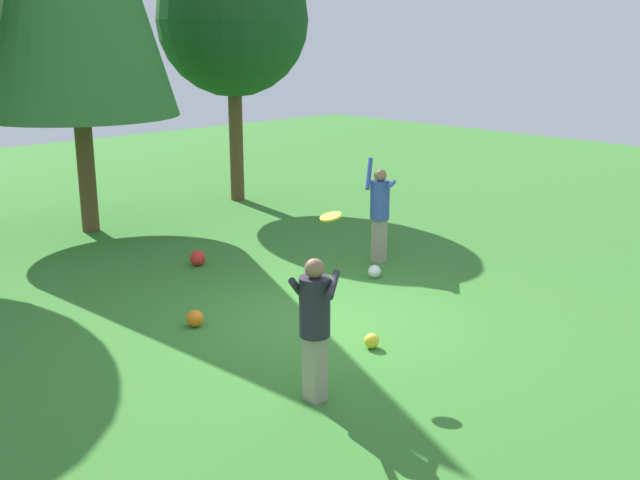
{
  "coord_description": "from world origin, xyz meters",
  "views": [
    {
      "loc": [
        -7.02,
        -7.19,
        3.95
      ],
      "look_at": [
        0.28,
        0.46,
        1.05
      ],
      "focal_mm": 42.54,
      "sensor_mm": 36.0,
      "label": 1
    }
  ],
  "objects_px": {
    "person_thrower": "(380,207)",
    "person_catcher": "(315,318)",
    "frisbee": "(331,217)",
    "ball_yellow": "(372,341)",
    "ball_red": "(198,258)",
    "tree_right": "(233,21)",
    "ball_orange": "(195,318)",
    "ball_white": "(374,271)"
  },
  "relations": [
    {
      "from": "tree_right",
      "to": "ball_orange",
      "type": "bearing_deg",
      "value": -131.72
    },
    {
      "from": "person_thrower",
      "to": "ball_red",
      "type": "relative_size",
      "value": 6.62
    },
    {
      "from": "person_thrower",
      "to": "frisbee",
      "type": "bearing_deg",
      "value": -0.0
    },
    {
      "from": "person_thrower",
      "to": "ball_yellow",
      "type": "relative_size",
      "value": 9.29
    },
    {
      "from": "person_thrower",
      "to": "ball_orange",
      "type": "height_order",
      "value": "person_thrower"
    },
    {
      "from": "frisbee",
      "to": "ball_yellow",
      "type": "relative_size",
      "value": 1.68
    },
    {
      "from": "person_catcher",
      "to": "ball_red",
      "type": "height_order",
      "value": "person_catcher"
    },
    {
      "from": "frisbee",
      "to": "tree_right",
      "type": "xyz_separation_m",
      "value": [
        4.83,
        8.16,
        2.41
      ]
    },
    {
      "from": "frisbee",
      "to": "person_thrower",
      "type": "bearing_deg",
      "value": 33.53
    },
    {
      "from": "person_thrower",
      "to": "ball_white",
      "type": "height_order",
      "value": "person_thrower"
    },
    {
      "from": "ball_white",
      "to": "frisbee",
      "type": "bearing_deg",
      "value": -147.75
    },
    {
      "from": "person_catcher",
      "to": "ball_red",
      "type": "xyz_separation_m",
      "value": [
        1.96,
        5.08,
        -0.83
      ]
    },
    {
      "from": "person_thrower",
      "to": "person_catcher",
      "type": "height_order",
      "value": "person_thrower"
    },
    {
      "from": "tree_right",
      "to": "frisbee",
      "type": "bearing_deg",
      "value": -120.59
    },
    {
      "from": "person_catcher",
      "to": "ball_orange",
      "type": "height_order",
      "value": "person_catcher"
    },
    {
      "from": "ball_red",
      "to": "tree_right",
      "type": "relative_size",
      "value": 0.05
    },
    {
      "from": "person_catcher",
      "to": "frisbee",
      "type": "height_order",
      "value": "frisbee"
    },
    {
      "from": "ball_yellow",
      "to": "frisbee",
      "type": "bearing_deg",
      "value": 154.73
    },
    {
      "from": "ball_orange",
      "to": "person_catcher",
      "type": "bearing_deg",
      "value": -95.97
    },
    {
      "from": "frisbee",
      "to": "tree_right",
      "type": "height_order",
      "value": "tree_right"
    },
    {
      "from": "person_thrower",
      "to": "ball_white",
      "type": "xyz_separation_m",
      "value": [
        -0.75,
        -0.58,
        -0.89
      ]
    },
    {
      "from": "frisbee",
      "to": "ball_red",
      "type": "xyz_separation_m",
      "value": [
        0.96,
        4.31,
        -1.66
      ]
    },
    {
      "from": "ball_white",
      "to": "ball_yellow",
      "type": "bearing_deg",
      "value": -138.34
    },
    {
      "from": "person_catcher",
      "to": "ball_orange",
      "type": "xyz_separation_m",
      "value": [
        0.29,
        2.73,
        -0.85
      ]
    },
    {
      "from": "frisbee",
      "to": "ball_red",
      "type": "relative_size",
      "value": 1.2
    },
    {
      "from": "person_thrower",
      "to": "ball_white",
      "type": "distance_m",
      "value": 1.3
    },
    {
      "from": "ball_white",
      "to": "ball_orange",
      "type": "bearing_deg",
      "value": 175.85
    },
    {
      "from": "ball_white",
      "to": "ball_yellow",
      "type": "xyz_separation_m",
      "value": [
        -2.19,
        -1.95,
        -0.01
      ]
    },
    {
      "from": "person_catcher",
      "to": "ball_white",
      "type": "xyz_separation_m",
      "value": [
        3.7,
        2.48,
        -0.86
      ]
    },
    {
      "from": "ball_white",
      "to": "ball_orange",
      "type": "relative_size",
      "value": 0.9
    },
    {
      "from": "ball_white",
      "to": "ball_orange",
      "type": "distance_m",
      "value": 3.43
    },
    {
      "from": "frisbee",
      "to": "ball_yellow",
      "type": "distance_m",
      "value": 1.79
    },
    {
      "from": "person_thrower",
      "to": "tree_right",
      "type": "bearing_deg",
      "value": -136.63
    },
    {
      "from": "ball_yellow",
      "to": "tree_right",
      "type": "xyz_separation_m",
      "value": [
        4.31,
        8.41,
        4.11
      ]
    },
    {
      "from": "ball_red",
      "to": "person_catcher",
      "type": "bearing_deg",
      "value": -111.1
    },
    {
      "from": "ball_yellow",
      "to": "ball_orange",
      "type": "height_order",
      "value": "ball_orange"
    },
    {
      "from": "frisbee",
      "to": "tree_right",
      "type": "distance_m",
      "value": 9.79
    },
    {
      "from": "ball_red",
      "to": "ball_yellow",
      "type": "distance_m",
      "value": 4.57
    },
    {
      "from": "person_catcher",
      "to": "tree_right",
      "type": "xyz_separation_m",
      "value": [
        5.82,
        8.94,
        3.24
      ]
    },
    {
      "from": "ball_white",
      "to": "ball_red",
      "type": "xyz_separation_m",
      "value": [
        -1.74,
        2.6,
        0.03
      ]
    },
    {
      "from": "frisbee",
      "to": "tree_right",
      "type": "relative_size",
      "value": 0.06
    },
    {
      "from": "person_thrower",
      "to": "ball_white",
      "type": "relative_size",
      "value": 8.55
    }
  ]
}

